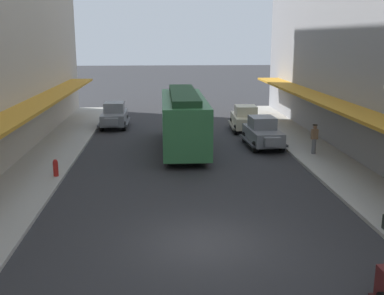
# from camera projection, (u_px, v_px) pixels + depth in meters

# --- Properties ---
(ground_plane) EXTENTS (200.00, 200.00, 0.00)m
(ground_plane) POSITION_uv_depth(u_px,v_px,m) (204.00, 243.00, 15.32)
(ground_plane) COLOR #2D2D30
(parked_car_0) EXTENTS (2.29, 4.31, 1.84)m
(parked_car_0) POSITION_uv_depth(u_px,v_px,m) (245.00, 118.00, 33.56)
(parked_car_0) COLOR beige
(parked_car_0) RESTS_ON ground
(parked_car_1) EXTENTS (2.29, 4.31, 1.84)m
(parked_car_1) POSITION_uv_depth(u_px,v_px,m) (263.00, 132.00, 28.55)
(parked_car_1) COLOR slate
(parked_car_1) RESTS_ON ground
(parked_car_2) EXTENTS (2.15, 4.26, 1.84)m
(parked_car_2) POSITION_uv_depth(u_px,v_px,m) (114.00, 115.00, 34.83)
(parked_car_2) COLOR slate
(parked_car_2) RESTS_ON ground
(streetcar) EXTENTS (2.54, 9.60, 3.46)m
(streetcar) POSITION_uv_depth(u_px,v_px,m) (184.00, 118.00, 27.76)
(streetcar) COLOR #33723F
(streetcar) RESTS_ON ground
(fire_hydrant) EXTENTS (0.24, 0.24, 0.82)m
(fire_hydrant) POSITION_uv_depth(u_px,v_px,m) (56.00, 168.00, 22.11)
(fire_hydrant) COLOR #B21E19
(fire_hydrant) RESTS_ON sidewalk_left
(pedestrian_0) EXTENTS (0.36, 0.28, 1.67)m
(pedestrian_0) POSITION_uv_depth(u_px,v_px,m) (314.00, 139.00, 26.26)
(pedestrian_0) COLOR slate
(pedestrian_0) RESTS_ON sidewalk_right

